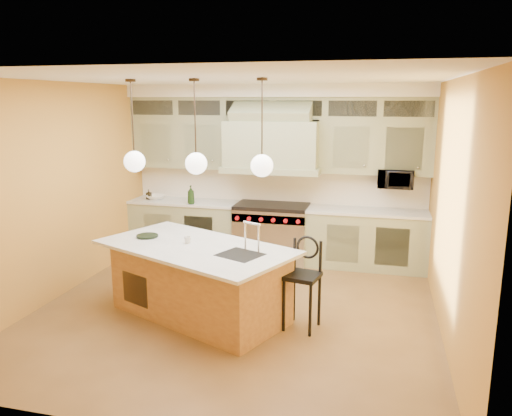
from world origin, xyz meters
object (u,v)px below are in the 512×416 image
(range, at_px, (272,232))
(kitchen_island, at_px, (199,280))
(microwave, at_px, (395,179))
(counter_stool, at_px, (303,278))

(range, bearing_deg, kitchen_island, -99.38)
(range, xyz_separation_m, microwave, (1.95, 0.11, 0.96))
(range, xyz_separation_m, kitchen_island, (-0.40, -2.40, -0.01))
(range, relative_size, counter_stool, 1.10)
(range, xyz_separation_m, counter_stool, (0.91, -2.42, 0.13))
(range, relative_size, kitchen_island, 0.44)
(kitchen_island, distance_m, microwave, 3.57)
(range, bearing_deg, microwave, 3.12)
(kitchen_island, xyz_separation_m, counter_stool, (1.30, -0.02, 0.15))
(range, height_order, kitchen_island, kitchen_island)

